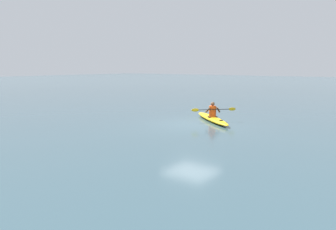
# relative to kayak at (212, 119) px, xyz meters

# --- Properties ---
(ground_plane) EXTENTS (160.00, 160.00, 0.00)m
(ground_plane) POSITION_rel_kayak_xyz_m (0.32, 1.48, -0.13)
(ground_plane) COLOR #334C56
(kayak) EXTENTS (3.81, 3.48, 0.26)m
(kayak) POSITION_rel_kayak_xyz_m (0.00, 0.00, 0.00)
(kayak) COLOR #EAB214
(kayak) RESTS_ON ground
(kayaker) EXTENTS (1.64, 1.84, 0.77)m
(kayaker) POSITION_rel_kayak_xyz_m (-0.06, 0.05, 0.45)
(kayaker) COLOR #E04C14
(kayaker) RESTS_ON kayak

